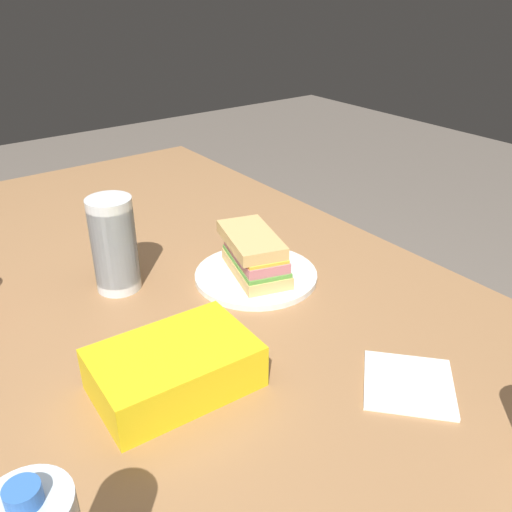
{
  "coord_description": "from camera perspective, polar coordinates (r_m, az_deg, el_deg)",
  "views": [
    {
      "loc": [
        -0.84,
        0.41,
        1.3
      ],
      "look_at": [
        -0.08,
        -0.16,
        0.8
      ],
      "focal_mm": 38.21,
      "sensor_mm": 36.0,
      "label": 1
    }
  ],
  "objects": [
    {
      "name": "sandwich",
      "position": [
        1.07,
        -0.16,
        0.21
      ],
      "size": [
        0.2,
        0.14,
        0.08
      ],
      "color": "#DBB26B",
      "rests_on": "paper_plate"
    },
    {
      "name": "paper_napkin",
      "position": [
        0.86,
        15.68,
        -12.75
      ],
      "size": [
        0.18,
        0.18,
        0.01
      ],
      "primitive_type": "cube",
      "rotation": [
        0.0,
        0.0,
        5.45
      ],
      "color": "white",
      "rests_on": "dining_table"
    },
    {
      "name": "chip_bag",
      "position": [
        0.82,
        -8.54,
        -11.5
      ],
      "size": [
        0.16,
        0.24,
        0.07
      ],
      "primitive_type": "cube",
      "rotation": [
        0.0,
        0.0,
        1.53
      ],
      "color": "yellow",
      "rests_on": "dining_table"
    },
    {
      "name": "dining_table",
      "position": [
        1.13,
        -8.94,
        -6.74
      ],
      "size": [
        1.63,
        0.99,
        0.75
      ],
      "color": "#9E7047",
      "rests_on": "ground_plane"
    },
    {
      "name": "plastic_cup_stack",
      "position": [
        1.05,
        -14.63,
        1.15
      ],
      "size": [
        0.08,
        0.08,
        0.18
      ],
      "color": "silver",
      "rests_on": "dining_table"
    },
    {
      "name": "paper_plate",
      "position": [
        1.09,
        0.0,
        -2.05
      ],
      "size": [
        0.24,
        0.24,
        0.01
      ],
      "primitive_type": "cylinder",
      "color": "white",
      "rests_on": "dining_table"
    }
  ]
}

